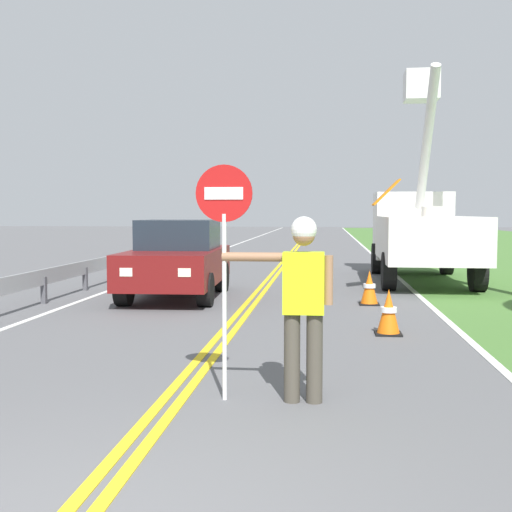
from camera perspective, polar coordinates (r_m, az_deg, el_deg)
centerline_yellow_left at (r=23.28m, az=2.17°, el=-0.70°), size 0.11×110.00×0.01m
centerline_yellow_right at (r=23.27m, az=2.61°, el=-0.71°), size 0.11×110.00×0.01m
edge_line_right at (r=23.32m, az=11.25°, el=-0.77°), size 0.12×110.00×0.01m
edge_line_left at (r=23.78m, az=-6.30°, el=-0.63°), size 0.12×110.00×0.01m
flagger_worker at (r=6.31m, az=4.12°, el=-3.60°), size 1.09×0.25×1.83m
stop_sign_paddle at (r=6.32m, az=-2.84°, el=2.45°), size 0.56×0.04×2.33m
utility_bucket_truck at (r=18.30m, az=14.27°, el=2.37°), size 2.76×6.84×5.72m
oncoming_sedan_nearest at (r=14.18m, az=-6.97°, el=-0.32°), size 2.02×4.16×1.70m
traffic_cone_lead at (r=10.07m, az=11.64°, el=-4.94°), size 0.40×0.40×0.70m
traffic_cone_mid at (r=13.22m, az=9.99°, el=-2.82°), size 0.40×0.40×0.70m
guardrail_left_shoulder at (r=19.17m, az=-11.21°, el=-0.22°), size 0.10×32.00×0.71m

